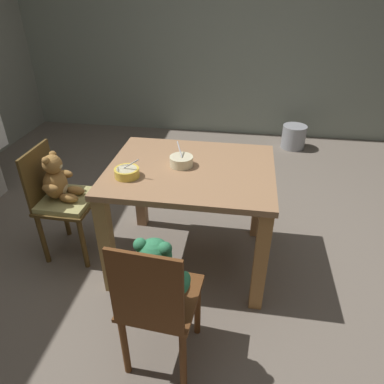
{
  "coord_description": "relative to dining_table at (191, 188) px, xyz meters",
  "views": [
    {
      "loc": [
        0.31,
        -1.96,
        1.78
      ],
      "look_at": [
        0.0,
        0.05,
        0.54
      ],
      "focal_mm": 33.1,
      "sensor_mm": 36.0,
      "label": 1
    }
  ],
  "objects": [
    {
      "name": "ground_plane",
      "position": [
        0.0,
        0.0,
        -0.62
      ],
      "size": [
        5.2,
        5.2,
        0.04
      ],
      "color": "#6F6458"
    },
    {
      "name": "wall_rear",
      "position": [
        0.0,
        2.56,
        0.84
      ],
      "size": [
        5.2,
        0.08,
        2.88
      ],
      "primitive_type": "cube",
      "color": "gray",
      "rests_on": "ground_plane"
    },
    {
      "name": "dining_table",
      "position": [
        0.0,
        0.0,
        0.0
      ],
      "size": [
        1.05,
        0.85,
        0.75
      ],
      "color": "#966D4B",
      "rests_on": "ground_plane"
    },
    {
      "name": "teddy_chair_near_front",
      "position": [
        -0.03,
        -0.82,
        -0.05
      ],
      "size": [
        0.39,
        0.41,
        0.86
      ],
      "rotation": [
        0.0,
        0.0,
        1.49
      ],
      "color": "#5A3317",
      "rests_on": "ground_plane"
    },
    {
      "name": "teddy_chair_near_left",
      "position": [
        -0.91,
        -0.03,
        -0.09
      ],
      "size": [
        0.37,
        0.39,
        0.82
      ],
      "rotation": [
        0.0,
        0.0,
        -0.02
      ],
      "color": "#503B1A",
      "rests_on": "ground_plane"
    },
    {
      "name": "porridge_bowl_yellow_near_left",
      "position": [
        -0.36,
        -0.17,
        0.18
      ],
      "size": [
        0.16,
        0.15,
        0.13
      ],
      "color": "yellow",
      "rests_on": "dining_table"
    },
    {
      "name": "porridge_bowl_cream_center",
      "position": [
        -0.06,
        0.02,
        0.18
      ],
      "size": [
        0.15,
        0.15,
        0.14
      ],
      "color": "beige",
      "rests_on": "dining_table"
    },
    {
      "name": "metal_pail",
      "position": [
        0.91,
        2.15,
        -0.47
      ],
      "size": [
        0.28,
        0.28,
        0.27
      ],
      "primitive_type": "cylinder",
      "color": "#93969B",
      "rests_on": "ground_plane"
    }
  ]
}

